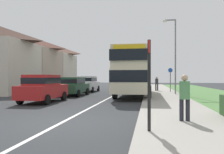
% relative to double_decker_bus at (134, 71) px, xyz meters
% --- Properties ---
extents(ground_plane, '(120.00, 120.00, 0.00)m').
position_rel_double_decker_bus_xyz_m(ground_plane, '(-1.78, -11.91, -2.14)').
color(ground_plane, '#2D3033').
extents(lane_marking_centre, '(0.14, 60.00, 0.01)m').
position_rel_double_decker_bus_xyz_m(lane_marking_centre, '(-1.78, -3.91, -2.14)').
color(lane_marking_centre, silver).
rests_on(lane_marking_centre, ground_plane).
extents(pavement_near_side, '(3.20, 68.00, 0.12)m').
position_rel_double_decker_bus_xyz_m(pavement_near_side, '(2.42, -5.91, -2.08)').
color(pavement_near_side, '#9E998E').
rests_on(pavement_near_side, ground_plane).
extents(double_decker_bus, '(2.80, 10.66, 3.70)m').
position_rel_double_decker_bus_xyz_m(double_decker_bus, '(0.00, 0.00, 0.00)').
color(double_decker_bus, beige).
rests_on(double_decker_bus, ground_plane).
extents(parked_car_red, '(1.87, 4.13, 1.73)m').
position_rel_double_decker_bus_xyz_m(parked_car_red, '(-5.37, -6.02, -1.20)').
color(parked_car_red, '#B21E1E').
rests_on(parked_car_red, ground_plane).
extents(parked_car_dark_green, '(1.98, 4.20, 1.58)m').
position_rel_double_decker_bus_xyz_m(parked_car_dark_green, '(-5.25, -0.84, -1.27)').
color(parked_car_dark_green, '#19472D').
rests_on(parked_car_dark_green, ground_plane).
extents(parked_car_white, '(1.93, 4.41, 1.71)m').
position_rel_double_decker_bus_xyz_m(parked_car_white, '(-5.45, 4.69, -1.21)').
color(parked_car_white, silver).
rests_on(parked_car_white, ground_plane).
extents(pedestrian_at_stop, '(0.34, 0.34, 1.67)m').
position_rel_double_decker_bus_xyz_m(pedestrian_at_stop, '(2.39, -11.45, -1.17)').
color(pedestrian_at_stop, '#23232D').
rests_on(pedestrian_at_stop, ground_plane).
extents(pedestrian_walking_away, '(0.34, 0.34, 1.67)m').
position_rel_double_decker_bus_xyz_m(pedestrian_walking_away, '(2.09, 5.76, -1.17)').
color(pedestrian_walking_away, '#23232D').
rests_on(pedestrian_walking_away, ground_plane).
extents(bus_stop_sign, '(0.09, 0.52, 2.60)m').
position_rel_double_decker_bus_xyz_m(bus_stop_sign, '(1.22, -13.05, -0.60)').
color(bus_stop_sign, black).
rests_on(bus_stop_sign, ground_plane).
extents(cycle_route_sign, '(0.44, 0.08, 2.52)m').
position_rel_double_decker_bus_xyz_m(cycle_route_sign, '(3.38, 4.05, -0.71)').
color(cycle_route_sign, slate).
rests_on(cycle_route_sign, ground_plane).
extents(street_lamp_mid, '(1.14, 0.20, 6.67)m').
position_rel_double_decker_bus_xyz_m(street_lamp_mid, '(3.41, 0.99, 1.73)').
color(street_lamp_mid, slate).
rests_on(street_lamp_mid, ground_plane).
extents(house_terrace_far_side, '(7.88, 17.54, 6.86)m').
position_rel_double_decker_bus_xyz_m(house_terrace_far_side, '(-13.96, 6.03, 1.29)').
color(house_terrace_far_side, beige).
rests_on(house_terrace_far_side, ground_plane).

